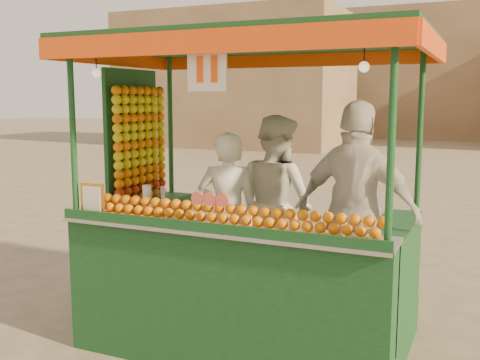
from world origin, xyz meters
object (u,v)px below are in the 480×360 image
at_px(vendor_middle, 276,203).
at_px(vendor_left, 228,215).
at_px(juice_cart, 239,248).
at_px(vendor_right, 357,213).

bearing_deg(vendor_middle, vendor_left, 77.69).
relative_size(juice_cart, vendor_left, 1.90).
distance_m(juice_cart, vendor_left, 0.41).
bearing_deg(vendor_middle, juice_cart, 109.56).
xyz_separation_m(vendor_middle, vendor_right, (0.88, -0.47, 0.07)).
relative_size(juice_cart, vendor_right, 1.60).
distance_m(juice_cart, vendor_middle, 0.72).
relative_size(vendor_left, vendor_right, 0.84).
bearing_deg(vendor_left, vendor_right, 157.54).
xyz_separation_m(vendor_left, vendor_middle, (0.33, 0.38, 0.07)).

